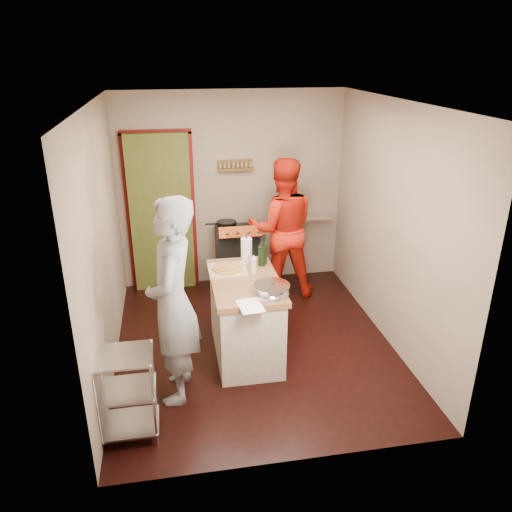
# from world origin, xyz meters

# --- Properties ---
(floor) EXTENTS (3.50, 3.50, 0.00)m
(floor) POSITION_xyz_m (0.00, 0.00, 0.00)
(floor) COLOR black
(floor) RESTS_ON ground
(back_wall) EXTENTS (3.00, 0.44, 2.60)m
(back_wall) POSITION_xyz_m (-0.64, 1.78, 1.13)
(back_wall) COLOR tan
(back_wall) RESTS_ON ground
(left_wall) EXTENTS (0.04, 3.50, 2.60)m
(left_wall) POSITION_xyz_m (-1.50, 0.00, 1.30)
(left_wall) COLOR tan
(left_wall) RESTS_ON ground
(right_wall) EXTENTS (0.04, 3.50, 2.60)m
(right_wall) POSITION_xyz_m (1.50, 0.00, 1.30)
(right_wall) COLOR tan
(right_wall) RESTS_ON ground
(ceiling) EXTENTS (3.00, 3.50, 0.02)m
(ceiling) POSITION_xyz_m (0.00, 0.00, 2.61)
(ceiling) COLOR white
(ceiling) RESTS_ON back_wall
(stove) EXTENTS (0.60, 0.63, 1.00)m
(stove) POSITION_xyz_m (0.05, 1.42, 0.45)
(stove) COLOR black
(stove) RESTS_ON ground
(wire_shelving) EXTENTS (0.48, 0.40, 0.80)m
(wire_shelving) POSITION_xyz_m (-1.28, -1.20, 0.44)
(wire_shelving) COLOR silver
(wire_shelving) RESTS_ON ground
(island) EXTENTS (0.72, 1.32, 1.19)m
(island) POSITION_xyz_m (-0.12, -0.17, 0.47)
(island) COLOR beige
(island) RESTS_ON ground
(person_stripe) EXTENTS (0.55, 0.76, 1.94)m
(person_stripe) POSITION_xyz_m (-0.86, -0.71, 0.97)
(person_stripe) COLOR #A7A7AB
(person_stripe) RESTS_ON ground
(person_red) EXTENTS (0.94, 0.76, 1.83)m
(person_red) POSITION_xyz_m (0.57, 1.20, 0.92)
(person_red) COLOR red
(person_red) RESTS_ON ground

